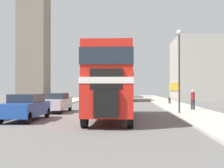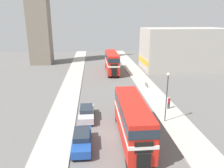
{
  "view_description": "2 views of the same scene",
  "coord_description": "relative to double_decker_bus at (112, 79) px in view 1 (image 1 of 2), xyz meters",
  "views": [
    {
      "loc": [
        1.92,
        -19.96,
        1.85
      ],
      "look_at": [
        0.94,
        -1.27,
        2.11
      ],
      "focal_mm": 50.0,
      "sensor_mm": 36.0,
      "label": 1
    },
    {
      "loc": [
        -2.77,
        -20.5,
        11.74
      ],
      "look_at": [
        0.0,
        10.58,
        2.3
      ],
      "focal_mm": 35.0,
      "sensor_mm": 36.0,
      "label": 2
    }
  ],
  "objects": [
    {
      "name": "pedestrian_walking",
      "position": [
        6.25,
        7.09,
        -1.39
      ],
      "size": [
        0.33,
        0.33,
        1.63
      ],
      "color": "#282833",
      "rests_on": "sidewalk_right"
    },
    {
      "name": "bicycle_on_pavement",
      "position": [
        5.65,
        16.93,
        -1.95
      ],
      "size": [
        0.05,
        1.76,
        0.78
      ],
      "color": "black",
      "rests_on": "sidewalk_right"
    },
    {
      "name": "street_lamp",
      "position": [
        4.56,
        3.48,
        1.53
      ],
      "size": [
        0.36,
        0.36,
        5.86
      ],
      "color": "#38383D",
      "rests_on": "sidewalk_right"
    },
    {
      "name": "bus_distant",
      "position": [
        0.5,
        28.6,
        0.21
      ],
      "size": [
        2.41,
        11.06,
        4.47
      ],
      "color": "red",
      "rests_on": "ground_plane"
    },
    {
      "name": "double_decker_bus",
      "position": [
        0.0,
        0.0,
        0.0
      ],
      "size": [
        2.44,
        10.25,
        4.08
      ],
      "color": "red",
      "rests_on": "ground_plane"
    },
    {
      "name": "sidewalk_right",
      "position": [
        5.81,
        1.29,
        -2.37
      ],
      "size": [
        3.5,
        120.0,
        0.12
      ],
      "color": "#B7B2A8",
      "rests_on": "ground_plane"
    },
    {
      "name": "car_parked_mid",
      "position": [
        -4.64,
        5.2,
        -1.66
      ],
      "size": [
        1.73,
        4.57,
        1.49
      ],
      "color": "silver",
      "rests_on": "ground_plane"
    },
    {
      "name": "ground_plane",
      "position": [
        -0.94,
        1.29,
        -2.43
      ],
      "size": [
        120.0,
        120.0,
        0.0
      ],
      "primitive_type": "plane",
      "color": "slate"
    },
    {
      "name": "car_parked_near",
      "position": [
        -4.93,
        -0.95,
        -1.65
      ],
      "size": [
        1.71,
        4.64,
        1.52
      ],
      "color": "#1E479E",
      "rests_on": "ground_plane"
    }
  ]
}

